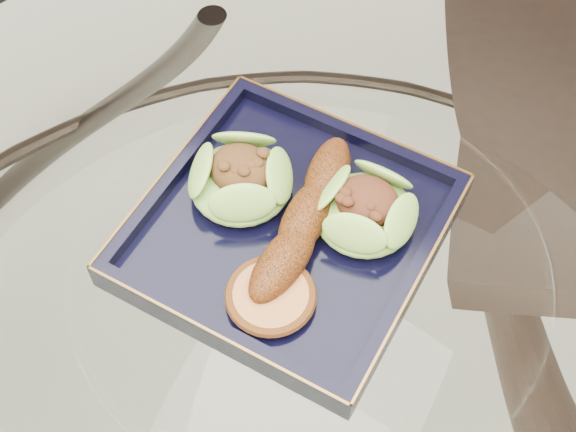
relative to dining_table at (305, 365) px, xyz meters
The scene contains 7 objects.
dining_table is the anchor object (origin of this frame).
dining_chair 0.54m from the dining_table, 76.20° to the left, with size 0.55×0.55×0.98m.
navy_plate 0.19m from the dining_table, 135.37° to the left, with size 0.27×0.27×0.02m, color black.
lettuce_wrap_left 0.24m from the dining_table, 150.25° to the left, with size 0.10×0.10×0.04m, color #59912A.
lettuce_wrap_right 0.22m from the dining_table, 81.59° to the left, with size 0.10×0.10×0.03m, color #6B9E2E.
roasted_plantain 0.21m from the dining_table, 120.82° to the left, with size 0.19×0.04×0.04m, color #692D0B.
crumb_patty 0.19m from the dining_table, 128.05° to the right, with size 0.07×0.07×0.01m, color #BE773F.
Camera 1 is at (0.15, -0.31, 1.43)m, focal length 50.00 mm.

